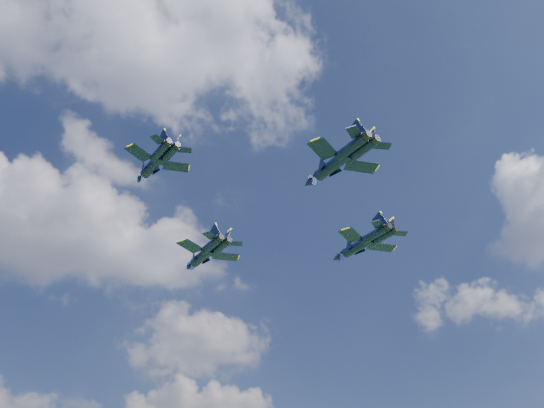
{
  "coord_description": "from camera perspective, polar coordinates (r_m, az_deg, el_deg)",
  "views": [
    {
      "loc": [
        -21.61,
        -84.93,
        3.54
      ],
      "look_at": [
        1.49,
        0.77,
        59.8
      ],
      "focal_mm": 40.0,
      "sensor_mm": 36.0,
      "label": 1
    }
  ],
  "objects": [
    {
      "name": "jet_right",
      "position": [
        115.74,
        7.96,
        -3.98
      ],
      "size": [
        12.54,
        17.35,
        4.11
      ],
      "rotation": [
        0.0,
        0.0,
        0.37
      ],
      "color": "black"
    },
    {
      "name": "jet_left",
      "position": [
        99.39,
        -11.27,
        3.5
      ],
      "size": [
        10.37,
        14.28,
        3.37
      ],
      "rotation": [
        0.0,
        0.0,
        0.34
      ],
      "color": "black"
    },
    {
      "name": "jet_lead",
      "position": [
        121.6,
        -6.64,
        -4.93
      ],
      "size": [
        12.77,
        17.47,
        4.12
      ],
      "rotation": [
        0.0,
        0.0,
        0.32
      ],
      "color": "black"
    },
    {
      "name": "jet_slot",
      "position": [
        93.01,
        5.57,
        3.59
      ],
      "size": [
        12.26,
        16.91,
        4.0
      ],
      "rotation": [
        0.0,
        0.0,
        0.35
      ],
      "color": "black"
    }
  ]
}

